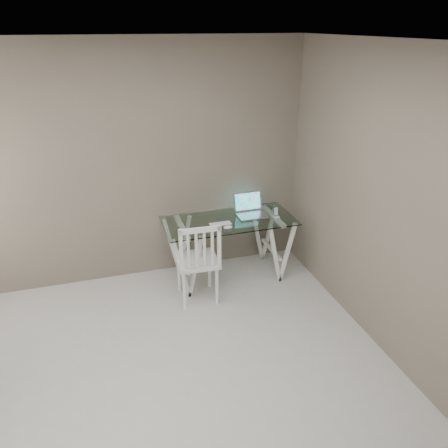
% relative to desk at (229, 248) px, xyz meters
% --- Properties ---
extents(room, '(4.50, 4.52, 2.71)m').
position_rel_desk_xyz_m(room, '(-1.08, -1.83, 1.33)').
color(room, '#B4B2AD').
rests_on(room, ground).
extents(desk, '(1.50, 0.70, 0.75)m').
position_rel_desk_xyz_m(desk, '(0.00, 0.00, 0.00)').
color(desk, silver).
rests_on(desk, ground).
extents(chair, '(0.46, 0.46, 0.96)m').
position_rel_desk_xyz_m(chair, '(-0.47, -0.40, 0.14)').
color(chair, white).
rests_on(chair, ground).
extents(laptop, '(0.35, 0.31, 0.24)m').
position_rel_desk_xyz_m(laptop, '(0.30, 0.10, 0.42)').
color(laptop, '#B4B4B8').
rests_on(laptop, desk).
extents(keyboard, '(0.26, 0.11, 0.01)m').
position_rel_desk_xyz_m(keyboard, '(-0.13, -0.08, 0.37)').
color(keyboard, silver).
rests_on(keyboard, desk).
extents(mouse, '(0.10, 0.06, 0.03)m').
position_rel_desk_xyz_m(mouse, '(-0.08, -0.22, 0.38)').
color(mouse, white).
rests_on(mouse, desk).
extents(phone_dock, '(0.07, 0.07, 0.12)m').
position_rel_desk_xyz_m(phone_dock, '(0.55, -0.08, 0.40)').
color(phone_dock, white).
rests_on(phone_dock, desk).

